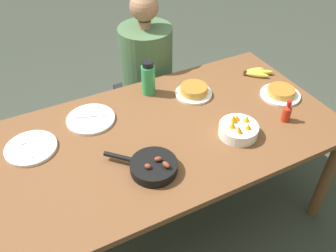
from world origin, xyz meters
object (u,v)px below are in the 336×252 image
person_figure (148,88)px  frittata_plate_center (281,93)px  fruit_bowl_mango (238,129)px  skillet (153,166)px  hot_sauce_bottle (287,112)px  water_bottle (148,79)px  empty_plate_far_left (31,148)px  banana_bunch (256,73)px  empty_plate_near_front (91,119)px  frittata_plate_side (194,91)px

person_figure → frittata_plate_center: bearing=-55.1°
frittata_plate_center → fruit_bowl_mango: fruit_bowl_mango is taller
skillet → frittata_plate_center: skillet is taller
hot_sauce_bottle → person_figure: (-0.41, 0.96, -0.30)m
skillet → water_bottle: size_ratio=1.40×
person_figure → empty_plate_far_left: bearing=-148.1°
hot_sauce_bottle → water_bottle: bearing=133.7°
water_bottle → person_figure: (0.15, 0.38, -0.34)m
frittata_plate_center → person_figure: 0.98m
skillet → frittata_plate_center: (0.94, 0.20, -0.01)m
frittata_plate_center → water_bottle: bearing=150.3°
banana_bunch → water_bottle: water_bottle is taller
banana_bunch → empty_plate_near_front: bearing=177.8°
skillet → frittata_plate_side: (0.49, 0.45, -0.00)m
empty_plate_far_left → person_figure: 1.08m
empty_plate_near_front → fruit_bowl_mango: bearing=-35.6°
frittata_plate_center → person_figure: size_ratio=0.20×
skillet → frittata_plate_side: size_ratio=1.35×
skillet → frittata_plate_center: size_ratio=1.27×
banana_bunch → fruit_bowl_mango: (-0.45, -0.43, 0.02)m
fruit_bowl_mango → water_bottle: size_ratio=0.96×
frittata_plate_side → empty_plate_far_left: frittata_plate_side is taller
banana_bunch → empty_plate_near_front: size_ratio=0.73×
frittata_plate_center → empty_plate_near_front: (-1.09, 0.30, -0.01)m
banana_bunch → water_bottle: bearing=169.0°
banana_bunch → frittata_plate_center: (-0.02, -0.26, 0.00)m
empty_plate_far_left → skillet: bearing=-40.3°
frittata_plate_side → fruit_bowl_mango: fruit_bowl_mango is taller
frittata_plate_center → empty_plate_far_left: (-1.43, 0.21, -0.01)m
banana_bunch → hot_sauce_bottle: (-0.15, -0.45, 0.04)m
frittata_plate_center → fruit_bowl_mango: 0.47m
skillet → frittata_plate_side: bearing=-92.2°
fruit_bowl_mango → person_figure: bearing=96.2°
skillet → water_bottle: (0.25, 0.59, 0.07)m
banana_bunch → person_figure: 0.80m
banana_bunch → water_bottle: 0.73m
empty_plate_far_left → fruit_bowl_mango: size_ratio=1.26×
frittata_plate_side → empty_plate_near_front: frittata_plate_side is taller
frittata_plate_side → skillet: bearing=-137.3°
banana_bunch → frittata_plate_side: 0.48m
frittata_plate_center → water_bottle: (-0.69, 0.39, 0.08)m
skillet → hot_sauce_bottle: hot_sauce_bottle is taller
skillet → empty_plate_near_front: (-0.15, 0.50, -0.02)m
banana_bunch → hot_sauce_bottle: hot_sauce_bottle is taller
skillet → frittata_plate_center: bearing=-123.1°
skillet → person_figure: 1.09m
empty_plate_near_front → person_figure: person_figure is taller
frittata_plate_center → empty_plate_far_left: size_ratio=0.91×
water_bottle → hot_sauce_bottle: water_bottle is taller
water_bottle → empty_plate_near_front: bearing=-166.6°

